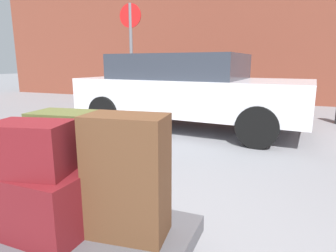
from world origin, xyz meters
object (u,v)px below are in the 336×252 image
at_px(suitcase_olive_rear_right, 70,161).
at_px(no_parking_sign, 131,50).
at_px(duffel_bag_maroon_topmost_pile, 32,148).
at_px(luggage_cart, 91,239).
at_px(parked_car, 188,89).
at_px(duffel_bag_maroon_stacked_top, 37,203).
at_px(suitcase_brown_center, 127,176).

xyz_separation_m(suitcase_olive_rear_right, no_parking_sign, (-1.96, 4.43, 0.88)).
distance_m(duffel_bag_maroon_topmost_pile, no_parking_sign, 5.18).
height_order(luggage_cart, no_parking_sign, no_parking_sign).
height_order(luggage_cart, duffel_bag_maroon_topmost_pile, duffel_bag_maroon_topmost_pile).
bearing_deg(luggage_cart, parked_car, 100.42).
xyz_separation_m(luggage_cart, duffel_bag_maroon_topmost_pile, (-0.22, -0.14, 0.56)).
distance_m(suitcase_olive_rear_right, duffel_bag_maroon_topmost_pile, 0.35).
height_order(duffel_bag_maroon_topmost_pile, parked_car, parked_car).
distance_m(duffel_bag_maroon_stacked_top, suitcase_brown_center, 0.51).
xyz_separation_m(duffel_bag_maroon_stacked_top, suitcase_brown_center, (0.45, 0.18, 0.16)).
relative_size(suitcase_brown_center, suitcase_olive_rear_right, 1.05).
xyz_separation_m(suitcase_brown_center, parked_car, (-1.00, 4.16, 0.09)).
xyz_separation_m(suitcase_olive_rear_right, parked_car, (-0.52, 4.04, 0.11)).
distance_m(duffel_bag_maroon_stacked_top, duffel_bag_maroon_topmost_pile, 0.31).
height_order(duffel_bag_maroon_stacked_top, suitcase_brown_center, suitcase_brown_center).
bearing_deg(luggage_cart, duffel_bag_maroon_topmost_pile, -147.21).
bearing_deg(suitcase_olive_rear_right, no_parking_sign, 106.43).
relative_size(luggage_cart, suitcase_brown_center, 1.72).
height_order(luggage_cart, duffel_bag_maroon_stacked_top, duffel_bag_maroon_stacked_top).
bearing_deg(luggage_cart, no_parking_sign, 115.73).
distance_m(duffel_bag_maroon_stacked_top, parked_car, 4.38).
bearing_deg(parked_car, duffel_bag_maroon_topmost_pile, -82.79).
height_order(suitcase_olive_rear_right, duffel_bag_maroon_topmost_pile, suitcase_olive_rear_right).
relative_size(suitcase_brown_center, duffel_bag_maroon_topmost_pile, 1.68).
bearing_deg(no_parking_sign, duffel_bag_maroon_stacked_top, -67.21).
xyz_separation_m(suitcase_brown_center, duffel_bag_maroon_topmost_pile, (-0.45, -0.18, 0.16)).
xyz_separation_m(suitcase_brown_center, suitcase_olive_rear_right, (-0.48, 0.12, -0.02)).
bearing_deg(no_parking_sign, parked_car, -14.99).
height_order(duffel_bag_maroon_stacked_top, duffel_bag_maroon_topmost_pile, duffel_bag_maroon_topmost_pile).
bearing_deg(duffel_bag_maroon_topmost_pile, parked_car, 84.44).
distance_m(suitcase_brown_center, parked_car, 4.28).
distance_m(luggage_cart, suitcase_brown_center, 0.47).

